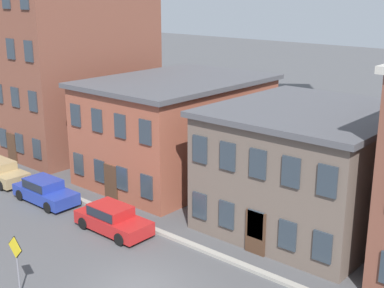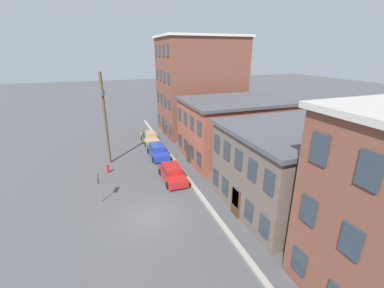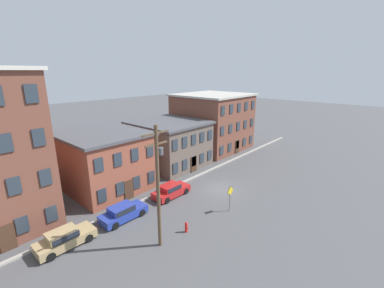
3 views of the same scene
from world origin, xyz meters
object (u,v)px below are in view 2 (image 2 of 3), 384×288
at_px(caution_sign, 98,182).
at_px(utility_pole, 105,114).
at_px(car_blue, 158,151).
at_px(fire_hydrant, 108,168).
at_px(car_red, 172,173).
at_px(car_tan, 150,137).

relative_size(caution_sign, utility_pole, 0.28).
distance_m(car_blue, utility_pole, 7.16).
height_order(caution_sign, utility_pole, utility_pole).
bearing_deg(fire_hydrant, utility_pole, 171.97).
bearing_deg(car_red, caution_sign, -75.52).
bearing_deg(car_red, car_blue, 179.92).
bearing_deg(utility_pole, caution_sign, -8.68).
distance_m(utility_pole, fire_hydrant, 5.64).
height_order(car_tan, utility_pole, utility_pole).
relative_size(car_tan, caution_sign, 1.63).
distance_m(car_red, utility_pole, 9.52).
bearing_deg(utility_pole, fire_hydrant, -8.03).
bearing_deg(car_tan, car_red, -0.52).
height_order(car_tan, car_red, same).
bearing_deg(utility_pole, car_red, 40.52).
relative_size(car_blue, car_red, 1.00).
xyz_separation_m(car_blue, fire_hydrant, (2.47, -5.74, -0.27)).
bearing_deg(fire_hydrant, car_blue, 113.25).
bearing_deg(utility_pole, car_tan, 133.19).
relative_size(car_blue, caution_sign, 1.63).
bearing_deg(fire_hydrant, caution_sign, -9.00).
relative_size(car_tan, fire_hydrant, 4.58).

